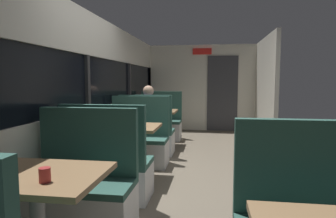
% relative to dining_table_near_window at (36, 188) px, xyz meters
% --- Properties ---
extents(ground_plane, '(3.30, 9.20, 0.02)m').
position_rel_dining_table_near_window_xyz_m(ground_plane, '(0.89, 2.09, -0.65)').
color(ground_plane, '#665B4C').
extents(carriage_window_panel_left, '(0.09, 8.48, 2.30)m').
position_rel_dining_table_near_window_xyz_m(carriage_window_panel_left, '(-0.56, 2.09, 0.47)').
color(carriage_window_panel_left, beige).
rests_on(carriage_window_panel_left, ground_plane).
extents(carriage_end_bulkhead, '(2.90, 0.11, 2.30)m').
position_rel_dining_table_near_window_xyz_m(carriage_end_bulkhead, '(0.95, 6.28, 0.50)').
color(carriage_end_bulkhead, beige).
rests_on(carriage_end_bulkhead, ground_plane).
extents(carriage_aisle_panel_right, '(0.08, 2.40, 2.30)m').
position_rel_dining_table_near_window_xyz_m(carriage_aisle_panel_right, '(2.34, 5.09, 0.51)').
color(carriage_aisle_panel_right, beige).
rests_on(carriage_aisle_panel_right, ground_plane).
extents(dining_table_near_window, '(0.90, 0.70, 0.74)m').
position_rel_dining_table_near_window_xyz_m(dining_table_near_window, '(0.00, 0.00, 0.00)').
color(dining_table_near_window, '#9E9EA3').
rests_on(dining_table_near_window, ground_plane).
extents(bench_near_window_facing_entry, '(0.95, 0.50, 1.10)m').
position_rel_dining_table_near_window_xyz_m(bench_near_window_facing_entry, '(0.00, 0.70, -0.31)').
color(bench_near_window_facing_entry, silver).
rests_on(bench_near_window_facing_entry, ground_plane).
extents(dining_table_mid_window, '(0.90, 0.70, 0.74)m').
position_rel_dining_table_near_window_xyz_m(dining_table_mid_window, '(0.00, 2.08, 0.00)').
color(dining_table_mid_window, '#9E9EA3').
rests_on(dining_table_mid_window, ground_plane).
extents(bench_mid_window_facing_end, '(0.95, 0.50, 1.10)m').
position_rel_dining_table_near_window_xyz_m(bench_mid_window_facing_end, '(0.00, 1.39, -0.31)').
color(bench_mid_window_facing_end, silver).
rests_on(bench_mid_window_facing_end, ground_plane).
extents(bench_mid_window_facing_entry, '(0.95, 0.50, 1.10)m').
position_rel_dining_table_near_window_xyz_m(bench_mid_window_facing_entry, '(0.00, 2.78, -0.31)').
color(bench_mid_window_facing_entry, silver).
rests_on(bench_mid_window_facing_entry, ground_plane).
extents(dining_table_far_window, '(0.90, 0.70, 0.74)m').
position_rel_dining_table_near_window_xyz_m(dining_table_far_window, '(0.00, 4.17, 0.00)').
color(dining_table_far_window, '#9E9EA3').
rests_on(dining_table_far_window, ground_plane).
extents(bench_far_window_facing_end, '(0.95, 0.50, 1.10)m').
position_rel_dining_table_near_window_xyz_m(bench_far_window_facing_end, '(0.00, 3.47, -0.31)').
color(bench_far_window_facing_end, silver).
rests_on(bench_far_window_facing_end, ground_plane).
extents(bench_far_window_facing_entry, '(0.95, 0.50, 1.10)m').
position_rel_dining_table_near_window_xyz_m(bench_far_window_facing_entry, '(0.00, 4.87, -0.31)').
color(bench_far_window_facing_entry, silver).
rests_on(bench_far_window_facing_entry, ground_plane).
extents(seated_passenger, '(0.47, 0.55, 1.26)m').
position_rel_dining_table_near_window_xyz_m(seated_passenger, '(0.00, 3.54, -0.10)').
color(seated_passenger, '#26262D').
rests_on(seated_passenger, ground_plane).
extents(coffee_cup_primary, '(0.07, 0.07, 0.09)m').
position_rel_dining_table_near_window_xyz_m(coffee_cup_primary, '(0.16, -0.15, 0.15)').
color(coffee_cup_primary, '#B23333').
rests_on(coffee_cup_primary, dining_table_near_window).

